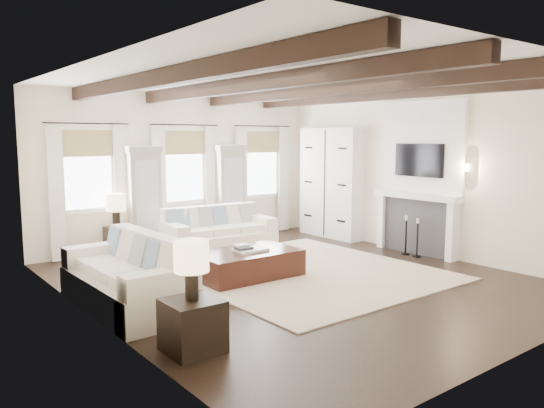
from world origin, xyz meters
TOP-DOWN VIEW (x-y plane):
  - ground at (0.00, 0.00)m, footprint 7.50×7.50m
  - room_shell at (0.75, 0.90)m, footprint 6.54×7.54m
  - area_rug at (0.40, 0.28)m, footprint 3.93×4.30m
  - sofa_back at (0.05, 2.46)m, footprint 2.24×1.15m
  - sofa_left at (-2.68, 0.29)m, footprint 1.08×2.31m
  - ottoman at (-0.56, 0.60)m, footprint 1.70×1.08m
  - tray at (-0.50, 0.56)m, footprint 0.51×0.39m
  - book_lower at (-0.63, 0.57)m, footprint 0.26×0.20m
  - book_upper at (-0.63, 0.65)m, footprint 0.22×0.17m
  - side_table_front at (-2.77, -1.53)m, footprint 0.57×0.57m
  - lamp_front at (-2.77, -1.53)m, footprint 0.37×0.37m
  - side_table_back at (-1.71, 3.22)m, footprint 0.41×0.41m
  - lamp_back at (-1.71, 3.22)m, footprint 0.37×0.37m
  - candlestick_near at (2.90, -0.19)m, footprint 0.15×0.15m
  - candlestick_far at (2.90, 0.08)m, footprint 0.16×0.16m

SIDE VIEW (x-z plane):
  - ground at x=0.00m, z-range 0.00..0.00m
  - area_rug at x=0.40m, z-range 0.00..0.02m
  - ottoman at x=-0.56m, z-range 0.00..0.44m
  - side_table_front at x=-2.77m, z-range 0.00..0.57m
  - side_table_back at x=-1.71m, z-range 0.00..0.61m
  - candlestick_near at x=2.90m, z-range -0.06..0.69m
  - candlestick_far at x=2.90m, z-range -0.07..0.71m
  - sofa_back at x=0.05m, z-range -0.08..0.84m
  - sofa_left at x=-2.68m, z-range -0.09..0.89m
  - tray at x=-0.50m, z-range 0.44..0.48m
  - book_lower at x=-0.63m, z-range 0.48..0.52m
  - book_upper at x=-0.63m, z-range 0.52..0.55m
  - lamp_front at x=-2.77m, z-range 0.69..1.33m
  - lamp_back at x=-1.71m, z-range 0.72..1.35m
  - room_shell at x=0.75m, z-range 0.28..3.50m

